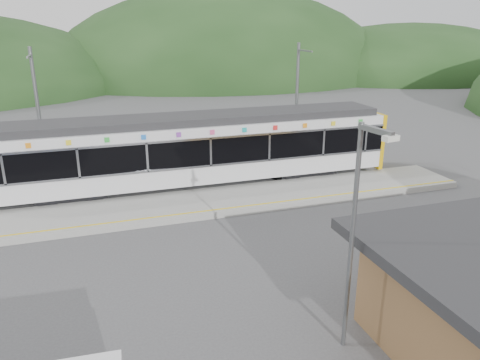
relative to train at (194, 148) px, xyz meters
name	(u,v)px	position (x,y,z in m)	size (l,w,h in m)	color
ground	(224,235)	(-0.21, -6.00, -2.06)	(120.00, 120.00, 0.00)	#4C4C4F
hills	(306,180)	(5.98, -0.71, -2.06)	(146.00, 149.00, 26.00)	#1E3D19
platform	(204,203)	(-0.21, -2.70, -1.91)	(26.00, 3.20, 0.30)	#9E9E99
yellow_line	(211,210)	(-0.21, -4.00, -1.76)	(26.00, 0.10, 0.01)	yellow
train	(194,148)	(0.00, 0.00, 0.00)	(20.44, 3.01, 3.74)	black
catenary_mast_west	(39,117)	(-7.21, 2.56, 1.58)	(0.18, 1.80, 7.00)	slate
catenary_mast_east	(297,102)	(6.79, 2.56, 1.58)	(0.18, 1.80, 7.00)	slate
lamp_post	(356,223)	(0.92, -13.51, 1.51)	(0.38, 1.08, 5.98)	slate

